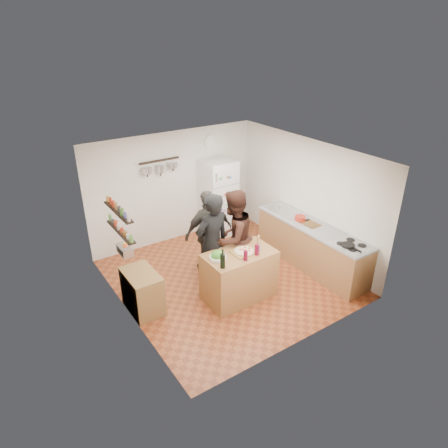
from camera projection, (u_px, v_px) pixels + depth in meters
room_shell at (216, 214)px, 7.61m from camera, size 4.20×4.20×4.20m
prep_island at (239, 275)px, 7.14m from camera, size 1.25×0.72×0.91m
pizza_board at (244, 252)px, 6.96m from camera, size 0.42×0.34×0.02m
pizza at (244, 251)px, 6.95m from camera, size 0.34×0.34×0.02m
salad_bowl at (218, 258)px, 6.76m from camera, size 0.29×0.29×0.06m
wine_bottle at (223, 261)px, 6.47m from camera, size 0.08×0.08×0.26m
wine_glass_near at (246, 256)px, 6.70m from camera, size 0.07×0.07×0.17m
wine_glass_far at (257, 250)px, 6.86m from camera, size 0.08×0.08×0.19m
pepper_mill at (258, 241)px, 7.17m from camera, size 0.05×0.05×0.16m
salt_canister at (258, 248)px, 6.98m from camera, size 0.08×0.08×0.12m
person_left at (212, 243)px, 7.16m from camera, size 0.73×0.51×1.92m
person_center at (233, 238)px, 7.40m from camera, size 1.07×0.94×1.87m
person_back at (209, 232)px, 7.79m from camera, size 1.03×0.49×1.71m
counter_run at (311, 246)px, 8.11m from camera, size 0.63×2.63×0.90m
stove_top at (351, 245)px, 7.20m from camera, size 0.60×0.62×0.02m
skillet at (348, 245)px, 7.13m from camera, size 0.23×0.23×0.04m
sink at (285, 211)px, 8.54m from camera, size 0.50×0.80×0.03m
cutting_board at (310, 224)px, 7.97m from camera, size 0.30×0.40×0.02m
red_bowl at (300, 218)px, 8.11m from camera, size 0.21×0.21×0.09m
fridge at (218, 198)px, 9.26m from camera, size 0.70×0.68×1.80m
wall_clock at (210, 142)px, 8.95m from camera, size 0.30×0.03×0.30m
spice_shelf_lower at (121, 232)px, 6.39m from camera, size 0.12×1.00×0.02m
spice_shelf_upper at (118, 212)px, 6.24m from camera, size 0.12×1.00×0.02m
produce_basket at (125, 250)px, 6.56m from camera, size 0.18×0.35×0.14m
side_table at (142, 291)px, 6.86m from camera, size 0.50×0.80×0.73m
pot_rack at (160, 161)px, 8.33m from camera, size 0.90×0.04×0.04m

